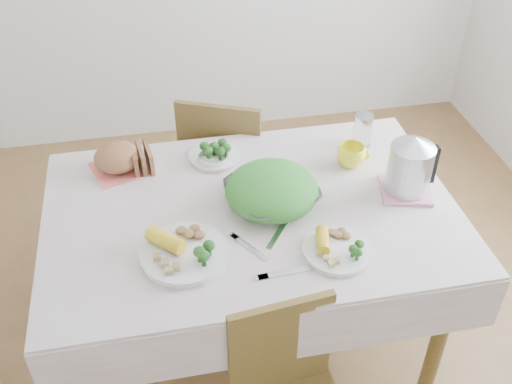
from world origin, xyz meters
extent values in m
plane|color=brown|center=(0.00, 0.00, 0.00)|extent=(3.60, 3.60, 0.00)
cube|color=brown|center=(0.00, 0.00, 0.38)|extent=(1.40, 0.90, 0.75)
cube|color=beige|center=(0.00, 0.00, 0.76)|extent=(1.50, 1.00, 0.01)
cube|color=brown|center=(0.03, 0.72, 0.47)|extent=(0.52, 0.52, 0.88)
imported|color=white|center=(0.08, 0.01, 0.80)|extent=(0.40, 0.40, 0.08)
cylinder|color=white|center=(-0.27, -0.20, 0.77)|extent=(0.40, 0.40, 0.02)
cylinder|color=white|center=(0.24, -0.28, 0.77)|extent=(0.33, 0.33, 0.02)
cylinder|color=beige|center=(-0.09, 0.34, 0.77)|extent=(0.25, 0.25, 0.02)
cube|color=#F36D60|center=(-0.47, 0.34, 0.76)|extent=(0.25, 0.25, 0.00)
ellipsoid|color=brown|center=(-0.47, 0.34, 0.82)|extent=(0.19, 0.18, 0.11)
imported|color=white|center=(-0.10, 0.31, 0.78)|extent=(0.14, 0.14, 0.04)
imported|color=#FFF528|center=(0.44, 0.19, 0.81)|extent=(0.14, 0.14, 0.09)
cylinder|color=white|center=(0.53, 0.31, 0.83)|extent=(0.09, 0.09, 0.15)
cube|color=pink|center=(0.59, -0.01, 0.77)|extent=(0.22, 0.22, 0.01)
cylinder|color=#B2B5BA|center=(0.59, -0.01, 0.88)|extent=(0.21, 0.21, 0.23)
cube|color=silver|center=(-0.05, -0.20, 0.76)|extent=(0.11, 0.16, 0.00)
cube|color=silver|center=(0.06, -0.16, 0.76)|extent=(0.11, 0.15, 0.00)
cube|color=silver|center=(0.06, -0.34, 0.76)|extent=(0.22, 0.04, 0.00)
camera|label=1|loc=(-0.31, -1.65, 2.17)|focal=42.00mm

